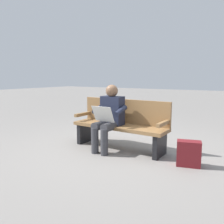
% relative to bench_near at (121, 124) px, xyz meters
% --- Properties ---
extents(ground_plane, '(40.00, 40.00, 0.00)m').
position_rel_bench_near_xyz_m(ground_plane, '(0.00, 0.07, -0.46)').
color(ground_plane, gray).
extents(bench_near, '(1.81, 0.51, 0.90)m').
position_rel_bench_near_xyz_m(bench_near, '(0.00, 0.00, 0.00)').
color(bench_near, olive).
rests_on(bench_near, ground).
extents(person_seated, '(0.58, 0.58, 1.18)m').
position_rel_bench_near_xyz_m(person_seated, '(0.12, 0.23, 0.17)').
color(person_seated, '#1E2338').
rests_on(person_seated, ground).
extents(backpack, '(0.38, 0.29, 0.38)m').
position_rel_bench_near_xyz_m(backpack, '(-1.31, 0.24, -0.27)').
color(backpack, maroon).
rests_on(backpack, ground).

